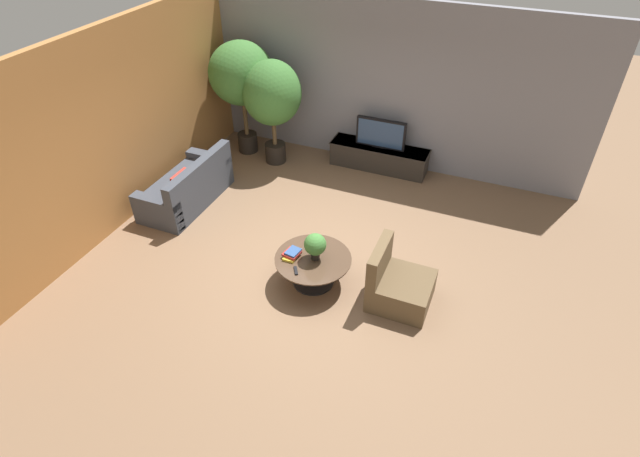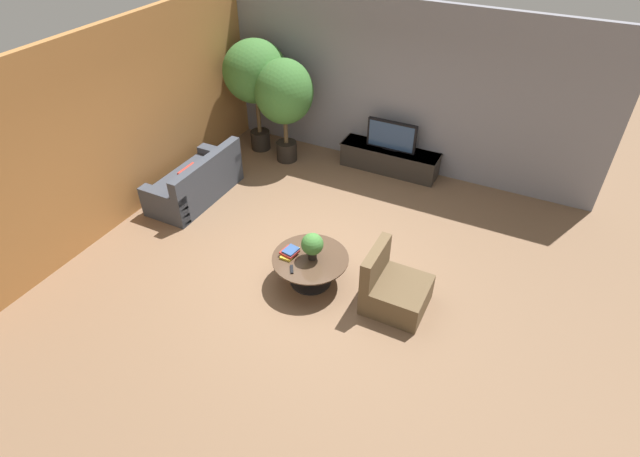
% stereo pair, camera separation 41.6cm
% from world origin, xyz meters
% --- Properties ---
extents(ground_plane, '(24.00, 24.00, 0.00)m').
position_xyz_m(ground_plane, '(0.00, 0.00, 0.00)').
color(ground_plane, brown).
extents(back_wall_stone, '(7.40, 0.12, 3.00)m').
position_xyz_m(back_wall_stone, '(0.00, 3.26, 1.50)').
color(back_wall_stone, gray).
rests_on(back_wall_stone, ground).
extents(side_wall_left, '(0.12, 7.40, 3.00)m').
position_xyz_m(side_wall_left, '(-3.26, 0.20, 1.50)').
color(side_wall_left, '#B2753D').
rests_on(side_wall_left, ground).
extents(media_console, '(1.86, 0.50, 0.46)m').
position_xyz_m(media_console, '(0.14, 2.94, 0.24)').
color(media_console, '#2D2823').
rests_on(media_console, ground).
extents(television, '(0.93, 0.13, 0.54)m').
position_xyz_m(television, '(0.14, 2.94, 0.72)').
color(television, black).
rests_on(television, media_console).
extents(coffee_table, '(1.06, 1.06, 0.44)m').
position_xyz_m(coffee_table, '(0.22, -0.44, 0.31)').
color(coffee_table, black).
rests_on(coffee_table, ground).
extents(couch_by_wall, '(0.84, 1.75, 0.84)m').
position_xyz_m(couch_by_wall, '(-2.54, 0.57, 0.28)').
color(couch_by_wall, '#3D424C').
rests_on(couch_by_wall, ground).
extents(armchair_wicker, '(0.80, 0.76, 0.86)m').
position_xyz_m(armchair_wicker, '(1.41, -0.34, 0.27)').
color(armchair_wicker, brown).
rests_on(armchair_wicker, ground).
extents(potted_palm_tall, '(1.20, 1.20, 2.18)m').
position_xyz_m(potted_palm_tall, '(-2.50, 2.58, 1.55)').
color(potted_palm_tall, black).
rests_on(potted_palm_tall, ground).
extents(potted_palm_corner, '(1.07, 1.07, 1.98)m').
position_xyz_m(potted_palm_corner, '(-1.79, 2.42, 1.34)').
color(potted_palm_corner, black).
rests_on(potted_palm_corner, ground).
extents(potted_plant_tabletop, '(0.31, 0.31, 0.40)m').
position_xyz_m(potted_plant_tabletop, '(0.25, -0.43, 0.68)').
color(potted_plant_tabletop, black).
rests_on(potted_plant_tabletop, coffee_table).
extents(book_stack, '(0.24, 0.31, 0.09)m').
position_xyz_m(book_stack, '(-0.06, -0.50, 0.48)').
color(book_stack, gold).
rests_on(book_stack, coffee_table).
extents(remote_black, '(0.12, 0.16, 0.02)m').
position_xyz_m(remote_black, '(0.12, -0.77, 0.45)').
color(remote_black, black).
rests_on(remote_black, coffee_table).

